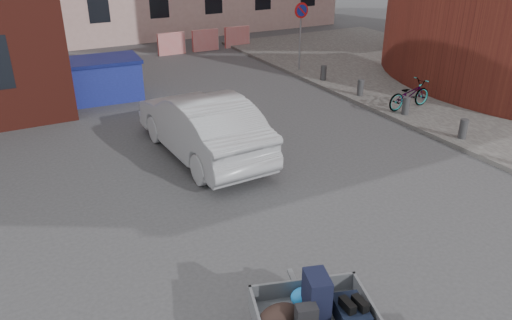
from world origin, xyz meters
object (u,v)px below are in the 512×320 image
trailer (312,314)px  silver_car (202,125)px  bicycle (409,95)px  dumpster (91,80)px

trailer → silver_car: (1.23, 6.87, 0.21)m
bicycle → dumpster: bearing=52.3°
dumpster → silver_car: silver_car is taller
dumpster → silver_car: bearing=-71.5°
trailer → dumpster: (-0.35, 12.86, 0.10)m
dumpster → bicycle: bearing=-31.0°
trailer → dumpster: size_ratio=0.57×
dumpster → trailer: bearing=-84.7°
dumpster → bicycle: (8.69, -6.01, -0.14)m
trailer → bicycle: trailer is taller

